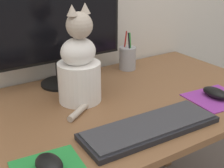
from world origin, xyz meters
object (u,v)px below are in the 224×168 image
Objects in this scene: cat at (79,67)px; keyboard at (150,127)px; computer_mouse_left at (49,165)px; pen_cup at (128,58)px; computer_mouse_right at (215,93)px; monitor at (57,31)px.

keyboard is at bearing -88.98° from cat.
keyboard is 0.35m from computer_mouse_left.
pen_cup reaches higher than keyboard.
cat reaches higher than pen_cup.
computer_mouse_right is 0.62× the size of pen_cup.
keyboard is 4.76× the size of computer_mouse_left.
monitor is 5.04× the size of computer_mouse_right.
computer_mouse_right is at bearing -45.38° from monitor.
monitor reaches higher than computer_mouse_right.
computer_mouse_left is at bearing -174.35° from computer_mouse_right.
computer_mouse_left is at bearing -116.99° from monitor.
computer_mouse_right is 0.47m from pen_cup.
pen_cup reaches higher than computer_mouse_right.
computer_mouse_right reaches higher than keyboard.
cat is at bearing 149.49° from computer_mouse_right.
computer_mouse_right is at bearing -44.70° from cat.
monitor is at bearing 63.01° from computer_mouse_left.
computer_mouse_left is at bearing -174.97° from keyboard.
computer_mouse_left is at bearing -139.59° from pen_cup.
cat is at bearing -151.61° from pen_cup.
monitor reaches higher than pen_cup.
computer_mouse_right is at bearing -78.45° from pen_cup.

